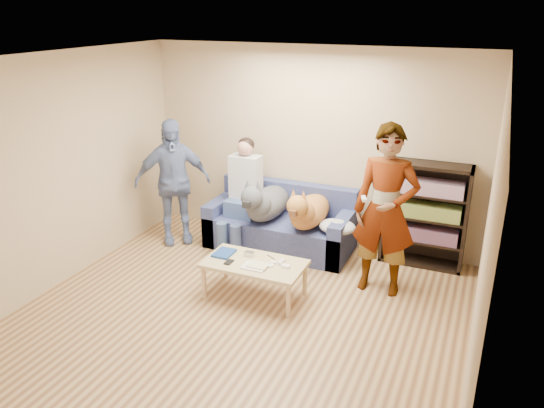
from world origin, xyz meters
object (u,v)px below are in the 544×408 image
at_px(dog_gray, 265,203).
at_px(bookshelf, 425,212).
at_px(person_seated, 243,190).
at_px(sofa, 281,227).
at_px(coffee_table, 254,266).
at_px(camera_silver, 249,254).
at_px(dog_tan, 307,211).
at_px(person_standing_right, 385,211).
at_px(notebook_blue, 224,253).
at_px(person_standing_left, 173,182).

bearing_deg(dog_gray, bookshelf, 11.86).
bearing_deg(person_seated, sofa, 14.19).
relative_size(dog_gray, coffee_table, 1.15).
xyz_separation_m(camera_silver, dog_tan, (0.33, 1.01, 0.20)).
xyz_separation_m(person_standing_right, notebook_blue, (-1.65, -0.66, -0.53)).
xyz_separation_m(camera_silver, dog_gray, (-0.26, 1.04, 0.21)).
distance_m(dog_gray, bookshelf, 2.00).
distance_m(person_standing_left, camera_silver, 1.76).
relative_size(sofa, dog_gray, 1.50).
bearing_deg(camera_silver, person_standing_right, 23.47).
height_order(person_standing_left, person_seated, person_standing_left).
bearing_deg(camera_silver, dog_gray, 104.19).
xyz_separation_m(person_standing_left, sofa, (1.40, 0.41, -0.57)).
bearing_deg(camera_silver, dog_tan, 72.01).
height_order(person_standing_right, notebook_blue, person_standing_right).
height_order(person_standing_right, dog_gray, person_standing_right).
height_order(person_standing_right, camera_silver, person_standing_right).
bearing_deg(coffee_table, camera_silver, 135.00).
distance_m(sofa, dog_tan, 0.61).
bearing_deg(notebook_blue, camera_silver, 14.04).
height_order(dog_tan, bookshelf, bookshelf).
bearing_deg(notebook_blue, coffee_table, -7.13).
xyz_separation_m(person_standing_left, dog_gray, (1.24, 0.23, -0.19)).
height_order(person_standing_right, dog_tan, person_standing_right).
relative_size(notebook_blue, bookshelf, 0.20).
relative_size(person_standing_right, dog_gray, 1.51).
relative_size(coffee_table, bookshelf, 0.85).
bearing_deg(person_standing_right, bookshelf, 68.45).
distance_m(person_standing_right, person_seated, 2.05).
height_order(notebook_blue, bookshelf, bookshelf).
distance_m(notebook_blue, camera_silver, 0.29).
height_order(person_standing_left, bookshelf, person_standing_left).
distance_m(camera_silver, dog_tan, 1.08).
height_order(person_standing_right, person_standing_left, person_standing_right).
height_order(person_standing_right, coffee_table, person_standing_right).
bearing_deg(dog_gray, notebook_blue, -90.87).
relative_size(person_standing_left, person_seated, 1.16).
distance_m(camera_silver, person_seated, 1.29).
relative_size(sofa, coffee_table, 1.73).
distance_m(notebook_blue, person_seated, 1.25).
distance_m(person_standing_right, coffee_table, 1.55).
height_order(notebook_blue, coffee_table, notebook_blue).
bearing_deg(person_seated, person_standing_left, -162.64).
xyz_separation_m(dog_gray, coffee_table, (0.38, -1.16, -0.28)).
relative_size(person_standing_right, person_standing_left, 1.13).
height_order(notebook_blue, person_seated, person_seated).
relative_size(dog_tan, bookshelf, 0.90).
bearing_deg(person_seated, bookshelf, 8.90).
bearing_deg(notebook_blue, person_seated, 105.89).
distance_m(sofa, dog_gray, 0.44).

